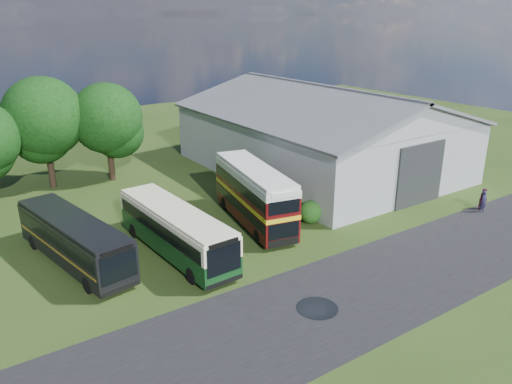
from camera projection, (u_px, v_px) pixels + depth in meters
ground at (303, 277)px, 28.93m from camera, size 120.00×120.00×0.00m
asphalt_road at (378, 284)px, 28.18m from camera, size 60.00×8.00×0.02m
puddle at (317, 308)px, 25.80m from camera, size 2.20×2.20×0.01m
storage_shed at (319, 127)px, 47.92m from camera, size 18.80×24.80×8.15m
tree_mid at (44, 117)px, 41.89m from camera, size 6.80×6.80×9.60m
tree_right_a at (107, 118)px, 43.94m from camera, size 6.26×6.26×8.83m
shrub_front at (310, 222)px, 36.56m from camera, size 1.70×1.70×1.70m
shrub_mid at (293, 213)px, 38.12m from camera, size 1.60×1.60×1.60m
shrub_back at (277, 205)px, 39.68m from camera, size 1.80×1.80×1.80m
bus_green_single at (176, 230)px, 31.18m from camera, size 3.08×11.11×3.03m
bus_maroon_double at (254, 196)px, 35.71m from camera, size 4.40×10.11×4.22m
bus_dark_single at (74, 240)px, 29.97m from camera, size 4.27×10.96×2.95m
visitor_a at (484, 202)px, 38.06m from camera, size 0.67×0.47×1.72m
visitor_b at (484, 199)px, 38.65m from camera, size 0.86×0.69×1.67m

